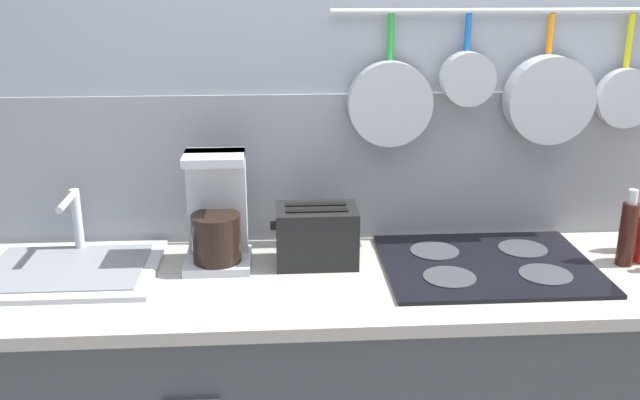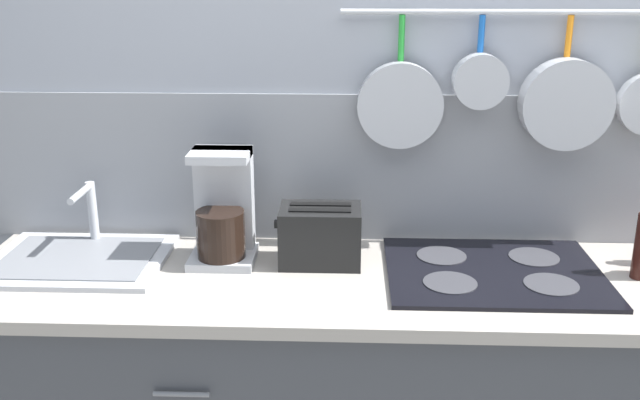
% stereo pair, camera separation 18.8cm
% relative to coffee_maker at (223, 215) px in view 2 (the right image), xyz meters
% --- Properties ---
extents(wall_back, '(7.20, 0.16, 2.60)m').
position_rel_coffee_maker_xyz_m(wall_back, '(0.59, 0.20, 0.23)').
color(wall_back, '#999EA8').
rests_on(wall_back, ground_plane).
extents(countertop, '(2.59, 0.58, 0.03)m').
position_rel_coffee_maker_xyz_m(countertop, '(0.59, -0.12, -0.15)').
color(countertop, '#A59E93').
rests_on(countertop, cabinet_base).
extents(sink_basin, '(0.50, 0.39, 0.20)m').
position_rel_coffee_maker_xyz_m(sink_basin, '(-0.41, -0.04, -0.12)').
color(sink_basin, '#B7BABF').
rests_on(sink_basin, countertop).
extents(coffee_maker, '(0.18, 0.18, 0.32)m').
position_rel_coffee_maker_xyz_m(coffee_maker, '(0.00, 0.00, 0.00)').
color(coffee_maker, '#B7BABF').
rests_on(coffee_maker, countertop).
extents(toaster, '(0.25, 0.15, 0.17)m').
position_rel_coffee_maker_xyz_m(toaster, '(0.28, -0.02, -0.05)').
color(toaster, black).
rests_on(toaster, countertop).
extents(cooktop, '(0.59, 0.47, 0.01)m').
position_rel_coffee_maker_xyz_m(cooktop, '(0.76, -0.08, -0.13)').
color(cooktop, black).
rests_on(cooktop, countertop).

